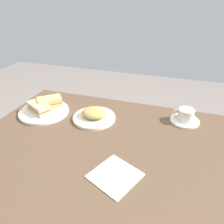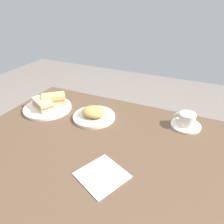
% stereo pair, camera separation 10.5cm
% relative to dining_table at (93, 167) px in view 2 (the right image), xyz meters
% --- Properties ---
extents(dining_table, '(1.09, 0.87, 0.75)m').
position_rel_dining_table_xyz_m(dining_table, '(0.00, 0.00, 0.00)').
color(dining_table, brown).
rests_on(dining_table, ground_plane).
extents(sandwich_plate, '(0.26, 0.26, 0.01)m').
position_rel_dining_table_xyz_m(sandwich_plate, '(-0.37, 0.18, 0.13)').
color(sandwich_plate, silver).
rests_on(sandwich_plate, dining_table).
extents(sandwich_front, '(0.15, 0.12, 0.05)m').
position_rel_dining_table_xyz_m(sandwich_front, '(-0.39, 0.16, 0.16)').
color(sandwich_front, tan).
rests_on(sandwich_front, sandwich_plate).
extents(sandwich_back, '(0.14, 0.13, 0.05)m').
position_rel_dining_table_xyz_m(sandwich_back, '(-0.36, 0.22, 0.17)').
color(sandwich_back, tan).
rests_on(sandwich_back, sandwich_plate).
extents(coffee_saucer, '(0.14, 0.14, 0.01)m').
position_rel_dining_table_xyz_m(coffee_saucer, '(0.34, 0.31, 0.13)').
color(coffee_saucer, silver).
rests_on(coffee_saucer, dining_table).
extents(coffee_cup, '(0.10, 0.08, 0.06)m').
position_rel_dining_table_xyz_m(coffee_cup, '(0.34, 0.31, 0.17)').
color(coffee_cup, silver).
rests_on(coffee_cup, coffee_saucer).
extents(spoon, '(0.02, 0.10, 0.01)m').
position_rel_dining_table_xyz_m(spoon, '(0.34, 0.38, 0.14)').
color(spoon, silver).
rests_on(spoon, coffee_saucer).
extents(side_plate, '(0.21, 0.21, 0.01)m').
position_rel_dining_table_xyz_m(side_plate, '(-0.10, 0.20, 0.13)').
color(side_plate, beige).
rests_on(side_plate, dining_table).
extents(side_food_pile, '(0.13, 0.11, 0.04)m').
position_rel_dining_table_xyz_m(side_food_pile, '(-0.10, 0.20, 0.16)').
color(side_food_pile, '#AE8F4C').
rests_on(side_food_pile, side_plate).
extents(napkin, '(0.20, 0.20, 0.00)m').
position_rel_dining_table_xyz_m(napkin, '(0.11, -0.13, 0.13)').
color(napkin, white).
rests_on(napkin, dining_table).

